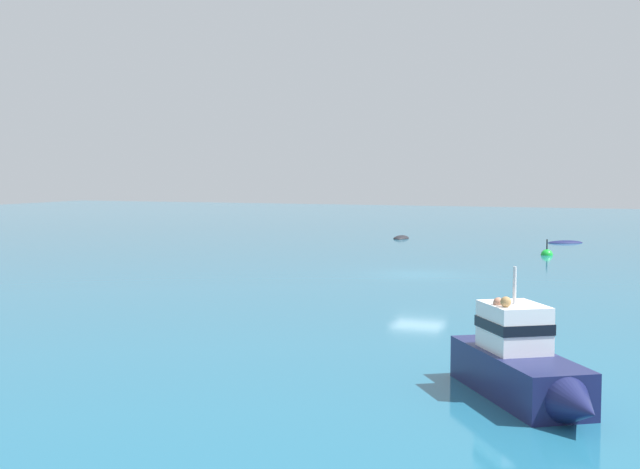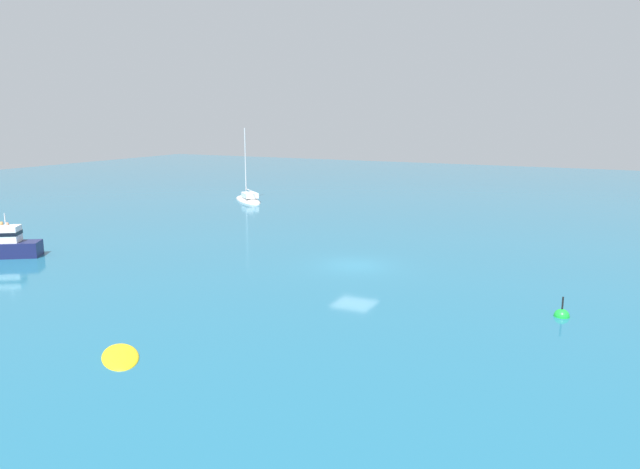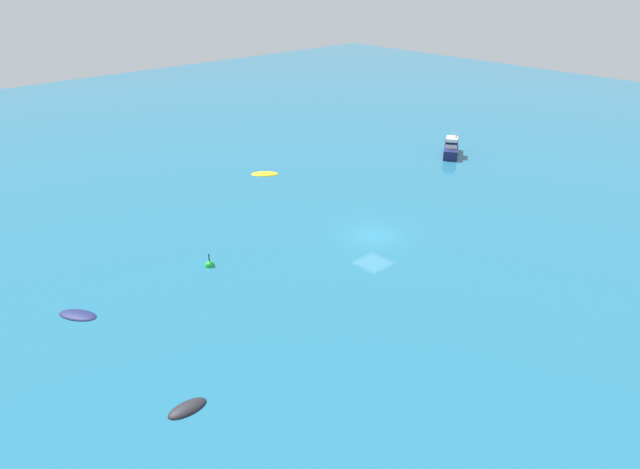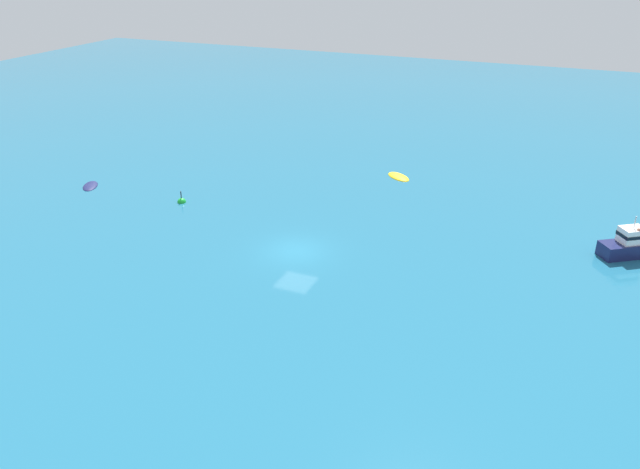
# 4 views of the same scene
# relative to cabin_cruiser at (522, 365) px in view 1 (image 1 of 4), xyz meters

# --- Properties ---
(ground_plane) EXTENTS (160.00, 160.00, 0.00)m
(ground_plane) POSITION_rel_cabin_cruiser_xyz_m (8.34, -21.66, -0.77)
(ground_plane) COLOR #1E607F
(cabin_cruiser) EXTENTS (4.16, 5.32, 2.91)m
(cabin_cruiser) POSITION_rel_cabin_cruiser_xyz_m (0.00, 0.00, 0.00)
(cabin_cruiser) COLOR #191E4C
(cabin_cruiser) RESTS_ON ground
(skiff) EXTENTS (1.07, 2.09, 0.49)m
(skiff) POSITION_rel_cabin_cruiser_xyz_m (15.53, -42.92, -0.77)
(skiff) COLOR black
(skiff) RESTS_ON ground
(rib) EXTENTS (2.79, 2.35, 0.36)m
(rib) POSITION_rel_cabin_cruiser_xyz_m (3.81, -43.48, -0.77)
(rib) COLOR #191E4C
(rib) RESTS_ON ground
(channel_buoy) EXTENTS (0.71, 0.71, 1.30)m
(channel_buoy) POSITION_rel_cabin_cruiser_xyz_m (3.84, -34.00, -0.76)
(channel_buoy) COLOR green
(channel_buoy) RESTS_ON ground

